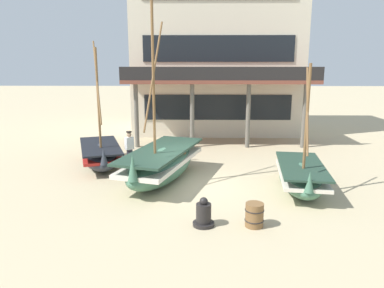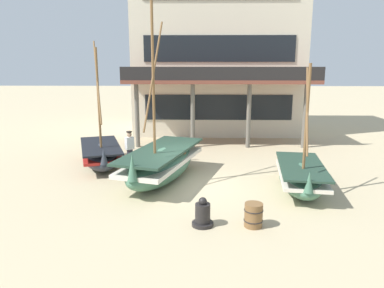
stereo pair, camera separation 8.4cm
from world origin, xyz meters
TOP-DOWN VIEW (x-y plane):
  - ground_plane at (0.00, 0.00)m, footprint 120.00×120.00m
  - fishing_boat_near_left at (4.01, -0.51)m, footprint 2.08×4.07m
  - fishing_boat_centre_large at (-1.19, 0.50)m, footprint 3.24×5.45m
  - fishing_boat_far_right at (-4.16, 2.58)m, footprint 2.84×4.38m
  - fisherman_by_hull at (-2.76, 2.22)m, footprint 0.42×0.40m
  - capstan_winch at (0.40, -3.54)m, footprint 0.63×0.63m
  - wooden_barrel at (1.85, -3.57)m, footprint 0.56×0.56m
  - harbor_building_main at (1.45, 12.16)m, footprint 11.10×9.53m

SIDE VIEW (x-z plane):
  - ground_plane at x=0.00m, z-range 0.00..0.00m
  - capstan_winch at x=0.40m, z-range -0.10..0.76m
  - wooden_barrel at x=1.85m, z-range 0.00..0.70m
  - fishing_boat_near_left at x=4.01m, z-range -1.74..2.85m
  - fishing_boat_far_right at x=-4.16m, z-range -2.20..3.33m
  - fishing_boat_centre_large at x=-1.19m, z-range -2.63..4.07m
  - fisherman_by_hull at x=-2.76m, z-range -0.01..1.68m
  - harbor_building_main at x=1.45m, z-range -0.01..10.74m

